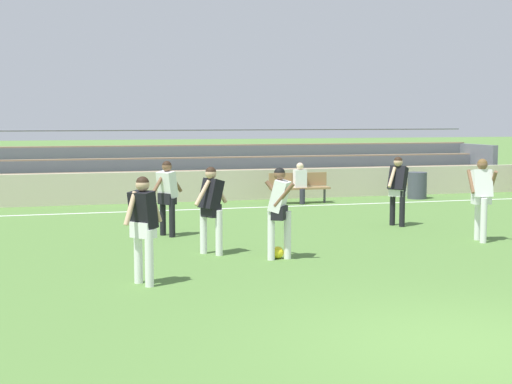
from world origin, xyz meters
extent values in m
plane|color=#517A38|center=(0.00, 0.00, 0.00)|extent=(160.00, 160.00, 0.00)
cube|color=white|center=(0.00, 13.00, 0.00)|extent=(44.00, 0.12, 0.01)
cube|color=beige|center=(0.00, 15.00, 0.46)|extent=(48.00, 0.16, 0.92)
cube|color=#897051|center=(0.49, 15.99, 0.39)|extent=(20.82, 0.36, 0.08)
cube|color=slate|center=(0.49, 15.79, 0.19)|extent=(20.82, 0.04, 0.39)
cube|color=#897051|center=(0.49, 16.73, 0.78)|extent=(20.82, 0.36, 0.08)
cube|color=slate|center=(0.49, 16.53, 0.58)|extent=(20.82, 0.04, 0.39)
cube|color=#897051|center=(0.49, 17.47, 1.17)|extent=(20.82, 0.36, 0.08)
cube|color=slate|center=(0.49, 17.27, 0.97)|extent=(20.82, 0.04, 0.39)
cube|color=#897051|center=(0.49, 18.21, 1.56)|extent=(20.82, 0.36, 0.08)
cube|color=slate|center=(0.49, 18.01, 1.36)|extent=(20.82, 0.04, 0.39)
cube|color=slate|center=(10.80, 17.10, 0.78)|extent=(0.20, 2.58, 1.56)
cylinder|color=slate|center=(0.49, 18.46, 2.11)|extent=(20.82, 0.06, 0.06)
cube|color=#99754C|center=(2.76, 13.61, 0.45)|extent=(1.80, 0.40, 0.06)
cube|color=#99754C|center=(2.76, 13.79, 0.70)|extent=(1.80, 0.05, 0.40)
cylinder|color=#47474C|center=(1.98, 13.61, 0.23)|extent=(0.07, 0.07, 0.45)
cylinder|color=#47474C|center=(3.54, 13.61, 0.23)|extent=(0.07, 0.07, 0.45)
cylinder|color=#3D424C|center=(6.73, 13.86, 0.42)|extent=(0.60, 0.60, 0.83)
cylinder|color=#2D2D38|center=(2.76, 13.39, 0.23)|extent=(0.16, 0.16, 0.45)
cube|color=white|center=(2.76, 13.61, 0.74)|extent=(0.36, 0.24, 0.52)
sphere|color=beige|center=(2.76, 13.61, 1.10)|extent=(0.21, 0.21, 0.21)
cylinder|color=white|center=(-0.32, 5.42, 0.43)|extent=(0.13, 0.13, 0.86)
cylinder|color=white|center=(-0.63, 5.40, 0.43)|extent=(0.13, 0.13, 0.86)
cube|color=black|center=(-0.47, 5.41, 0.84)|extent=(0.38, 0.42, 0.24)
cube|color=white|center=(-0.47, 5.41, 1.14)|extent=(0.50, 0.51, 0.60)
cylinder|color=brown|center=(-0.46, 5.21, 1.18)|extent=(0.37, 0.28, 0.45)
cylinder|color=brown|center=(-0.49, 5.61, 1.18)|extent=(0.37, 0.28, 0.45)
sphere|color=brown|center=(-0.47, 5.41, 1.53)|extent=(0.21, 0.21, 0.21)
sphere|color=black|center=(-0.47, 5.41, 1.55)|extent=(0.20, 0.20, 0.20)
cylinder|color=white|center=(-1.42, 6.08, 0.42)|extent=(0.13, 0.13, 0.84)
cylinder|color=white|center=(-1.66, 6.36, 0.42)|extent=(0.13, 0.13, 0.84)
cube|color=black|center=(-1.54, 6.22, 0.82)|extent=(0.35, 0.42, 0.24)
cube|color=black|center=(-1.54, 6.22, 1.12)|extent=(0.49, 0.50, 0.60)
cylinder|color=#D6A884|center=(-1.72, 6.10, 1.16)|extent=(0.36, 0.22, 0.47)
cylinder|color=#D6A884|center=(-1.36, 6.33, 1.16)|extent=(0.36, 0.22, 0.47)
sphere|color=#D6A884|center=(-1.54, 6.22, 1.51)|extent=(0.21, 0.21, 0.21)
sphere|color=black|center=(-1.54, 6.22, 1.53)|extent=(0.20, 0.20, 0.20)
cylinder|color=white|center=(-3.13, 4.17, 0.43)|extent=(0.13, 0.13, 0.87)
cylinder|color=white|center=(-3.00, 3.87, 0.43)|extent=(0.13, 0.13, 0.87)
cube|color=white|center=(-3.07, 4.02, 0.85)|extent=(0.40, 0.42, 0.24)
cube|color=black|center=(-3.07, 4.02, 1.15)|extent=(0.47, 0.48, 0.58)
cylinder|color=#D6A884|center=(-2.87, 4.09, 1.18)|extent=(0.26, 0.23, 0.51)
cylinder|color=#D6A884|center=(-3.26, 3.95, 1.18)|extent=(0.26, 0.23, 0.51)
sphere|color=#D6A884|center=(-3.07, 4.02, 1.53)|extent=(0.21, 0.21, 0.21)
sphere|color=black|center=(-3.07, 4.02, 1.55)|extent=(0.20, 0.20, 0.20)
cylinder|color=black|center=(3.49, 8.47, 0.42)|extent=(0.13, 0.13, 0.84)
cylinder|color=black|center=(3.38, 8.76, 0.42)|extent=(0.13, 0.13, 0.84)
cube|color=white|center=(3.44, 8.61, 0.82)|extent=(0.40, 0.42, 0.24)
cube|color=black|center=(3.44, 8.61, 1.12)|extent=(0.53, 0.53, 0.60)
cylinder|color=#D6A884|center=(3.25, 8.54, 1.16)|extent=(0.33, 0.29, 0.47)
cylinder|color=#D6A884|center=(3.62, 8.69, 1.16)|extent=(0.33, 0.29, 0.47)
sphere|color=#D6A884|center=(3.44, 8.61, 1.50)|extent=(0.21, 0.21, 0.21)
sphere|color=black|center=(3.44, 8.61, 1.53)|extent=(0.20, 0.20, 0.20)
cylinder|color=white|center=(4.04, 5.97, 0.46)|extent=(0.13, 0.13, 0.91)
cylinder|color=white|center=(4.13, 6.33, 0.46)|extent=(0.13, 0.13, 0.91)
cube|color=white|center=(4.08, 6.15, 0.89)|extent=(0.39, 0.28, 0.24)
cube|color=white|center=(4.08, 6.15, 1.19)|extent=(0.43, 0.38, 0.59)
cylinder|color=brown|center=(3.89, 6.24, 1.23)|extent=(0.13, 0.35, 0.48)
cylinder|color=brown|center=(4.28, 6.07, 1.23)|extent=(0.13, 0.35, 0.48)
sphere|color=brown|center=(4.08, 6.15, 1.58)|extent=(0.21, 0.21, 0.21)
sphere|color=brown|center=(4.08, 6.15, 1.60)|extent=(0.20, 0.20, 0.20)
cylinder|color=black|center=(-2.06, 8.72, 0.41)|extent=(0.13, 0.13, 0.83)
cylinder|color=black|center=(-1.91, 8.42, 0.41)|extent=(0.13, 0.13, 0.83)
cube|color=black|center=(-1.98, 8.57, 0.81)|extent=(0.39, 0.42, 0.24)
cube|color=white|center=(-1.98, 8.57, 1.11)|extent=(0.47, 0.49, 0.59)
cylinder|color=brown|center=(-1.79, 8.65, 1.15)|extent=(0.36, 0.30, 0.45)
cylinder|color=brown|center=(-2.17, 8.49, 1.15)|extent=(0.36, 0.30, 0.45)
sphere|color=brown|center=(-1.98, 8.57, 1.49)|extent=(0.21, 0.21, 0.21)
sphere|color=black|center=(-1.98, 8.57, 1.51)|extent=(0.20, 0.20, 0.20)
sphere|color=yellow|center=(-0.48, 5.49, 0.11)|extent=(0.22, 0.22, 0.22)
camera|label=1|loc=(-4.46, -7.14, 2.52)|focal=52.37mm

